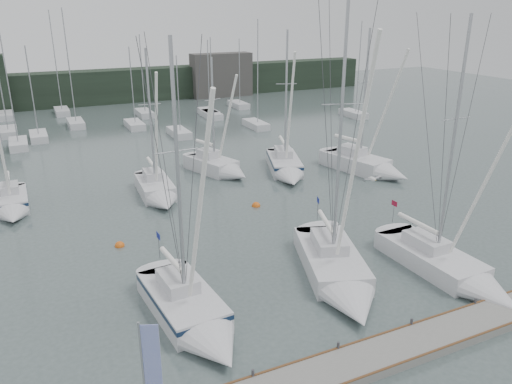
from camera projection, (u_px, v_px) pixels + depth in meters
ground at (326, 298)px, 25.59m from camera, size 160.00×160.00×0.00m
dock at (390, 352)px, 21.28m from camera, size 24.00×2.00×0.40m
far_treeline at (109, 86)px, 77.30m from camera, size 90.00×4.00×5.00m
far_building_right at (221, 75)px, 82.45m from camera, size 10.00×3.00×7.00m
mast_forest at (93, 127)px, 59.90m from camera, size 59.54×26.52×14.11m
sailboat_near_left at (195, 318)px, 23.02m from camera, size 3.38×8.66×13.95m
sailboat_near_center at (340, 278)px, 26.41m from camera, size 5.90×9.98×16.14m
sailboat_near_right at (457, 273)px, 26.98m from camera, size 2.90×9.52×14.71m
sailboat_mid_a at (12, 205)px, 36.11m from camera, size 2.28×6.36×10.85m
sailboat_mid_b at (158, 193)px, 38.53m from camera, size 2.78×7.28×12.07m
sailboat_mid_c at (221, 168)px, 44.34m from camera, size 4.59×7.23×10.88m
sailboat_mid_d at (287, 168)px, 44.27m from camera, size 5.30×8.91×13.13m
sailboat_mid_e at (370, 167)px, 44.52m from camera, size 4.87×8.91×13.32m
buoy_b at (256, 206)px, 37.44m from camera, size 0.64×0.64×0.64m
buoy_c at (120, 246)px, 31.18m from camera, size 0.61×0.61×0.61m
dock_banner at (149, 368)px, 16.32m from camera, size 0.62×0.28×4.31m
seagull at (372, 179)px, 22.02m from camera, size 0.93×0.41×0.18m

